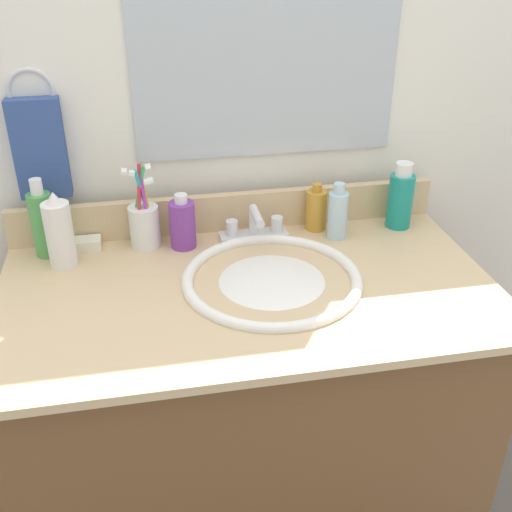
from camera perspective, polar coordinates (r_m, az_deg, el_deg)
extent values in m
cube|color=brown|center=(1.48, -0.61, -15.50)|extent=(0.97, 0.52, 0.73)
cube|color=#D1B284|center=(1.25, -0.70, -3.23)|extent=(1.01, 0.57, 0.02)
cube|color=#D1B284|center=(1.46, -2.62, 4.15)|extent=(1.01, 0.02, 0.09)
cube|color=white|center=(1.58, -2.85, 0.46)|extent=(2.11, 0.04, 1.30)
cube|color=#B2BCC6|center=(1.40, 1.05, 20.45)|extent=(0.60, 0.01, 0.56)
torus|color=silver|center=(1.41, -20.28, 14.22)|extent=(0.10, 0.01, 0.10)
cube|color=#334C8C|center=(1.42, -19.55, 9.39)|extent=(0.11, 0.04, 0.22)
torus|color=white|center=(1.26, 1.49, -2.15)|extent=(0.37, 0.37, 0.02)
ellipsoid|color=white|center=(1.29, 1.47, -3.85)|extent=(0.32, 0.32, 0.11)
cylinder|color=#B2B5BA|center=(1.31, 1.45, -5.14)|extent=(0.04, 0.04, 0.01)
cube|color=silver|center=(1.43, -0.20, 1.96)|extent=(0.16, 0.05, 0.01)
cylinder|color=silver|center=(1.42, -0.21, 3.25)|extent=(0.02, 0.02, 0.06)
cylinder|color=silver|center=(1.37, 0.07, 3.76)|extent=(0.02, 0.09, 0.02)
cylinder|color=silver|center=(1.41, -2.40, 2.63)|extent=(0.03, 0.03, 0.04)
cylinder|color=silver|center=(1.43, 1.96, 3.00)|extent=(0.03, 0.03, 0.04)
cylinder|color=white|center=(1.35, -17.84, 1.87)|extent=(0.06, 0.06, 0.14)
cone|color=white|center=(1.32, -18.39, 5.18)|extent=(0.03, 0.03, 0.03)
cylinder|color=silver|center=(1.43, 7.62, 3.77)|extent=(0.05, 0.05, 0.11)
cylinder|color=silver|center=(1.40, 7.79, 6.26)|extent=(0.03, 0.03, 0.02)
cylinder|color=teal|center=(1.50, 13.30, 5.01)|extent=(0.06, 0.06, 0.13)
cylinder|color=white|center=(1.48, 13.65, 7.88)|extent=(0.04, 0.04, 0.03)
cylinder|color=#4C9E4C|center=(1.41, -19.23, 2.76)|extent=(0.05, 0.05, 0.15)
cylinder|color=white|center=(1.37, -19.83, 6.10)|extent=(0.03, 0.03, 0.03)
cylinder|color=gold|center=(1.47, 5.62, 4.28)|extent=(0.05, 0.05, 0.10)
cylinder|color=gold|center=(1.44, 5.73, 6.35)|extent=(0.02, 0.02, 0.02)
cylinder|color=#7A3899|center=(1.38, -6.87, 2.90)|extent=(0.06, 0.06, 0.11)
cylinder|color=white|center=(1.36, -7.03, 5.33)|extent=(0.03, 0.03, 0.02)
cylinder|color=white|center=(1.40, -10.36, 2.73)|extent=(0.07, 0.07, 0.10)
cylinder|color=#D8333F|center=(1.37, -10.85, 4.62)|extent=(0.02, 0.03, 0.19)
cube|color=white|center=(1.33, -11.51, 7.60)|extent=(0.01, 0.02, 0.01)
cylinder|color=green|center=(1.38, -11.03, 4.75)|extent=(0.05, 0.02, 0.18)
cube|color=white|center=(1.36, -12.25, 7.71)|extent=(0.01, 0.02, 0.01)
cylinder|color=yellow|center=(1.39, -10.02, 4.31)|extent=(0.03, 0.01, 0.16)
cube|color=white|center=(1.36, -9.84, 6.97)|extent=(0.01, 0.02, 0.01)
cylinder|color=#26B2B2|center=(1.39, -10.34, 4.93)|extent=(0.04, 0.06, 0.18)
cube|color=white|center=(1.39, -10.03, 8.13)|extent=(0.01, 0.02, 0.02)
cylinder|color=#B23FBF|center=(1.38, -10.18, 4.23)|extent=(0.02, 0.02, 0.16)
cube|color=white|center=(1.34, -10.14, 6.84)|extent=(0.01, 0.02, 0.01)
cube|color=white|center=(1.44, -15.52, 1.12)|extent=(0.06, 0.04, 0.02)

